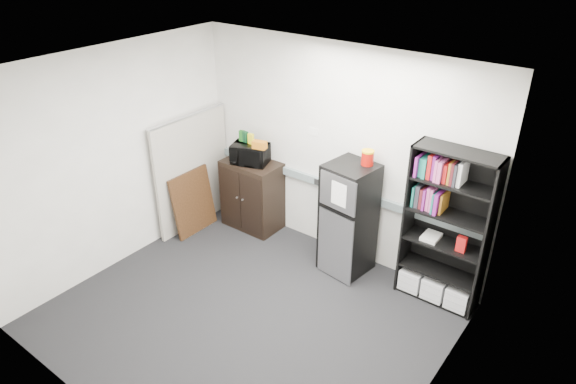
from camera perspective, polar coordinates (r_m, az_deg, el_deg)
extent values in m
plane|color=black|center=(5.87, -4.52, -13.53)|extent=(4.00, 4.00, 0.00)
cube|color=silver|center=(6.33, 5.50, 4.31)|extent=(4.00, 0.02, 2.70)
cube|color=silver|center=(4.22, 16.03, -10.23)|extent=(0.02, 3.50, 2.70)
cube|color=silver|center=(6.46, -18.49, 3.42)|extent=(0.02, 3.50, 2.70)
cube|color=white|center=(4.55, -5.82, 12.81)|extent=(4.00, 3.50, 0.02)
cube|color=slate|center=(6.50, 5.18, 0.59)|extent=(3.92, 0.05, 0.10)
cube|color=white|center=(6.42, 2.89, 6.70)|extent=(0.14, 0.00, 0.10)
cube|color=black|center=(5.93, 13.28, -2.71)|extent=(0.02, 0.34, 1.85)
cube|color=black|center=(5.71, 21.23, -5.31)|extent=(0.02, 0.34, 1.85)
cube|color=black|center=(5.94, 17.75, -3.32)|extent=(0.90, 0.02, 1.85)
cube|color=black|center=(5.40, 18.52, 4.25)|extent=(0.90, 0.34, 0.02)
cube|color=black|center=(6.32, 16.01, -10.98)|extent=(0.85, 0.32, 0.03)
cube|color=black|center=(6.11, 16.44, -8.42)|extent=(0.85, 0.32, 0.03)
cube|color=black|center=(5.91, 16.92, -5.52)|extent=(0.85, 0.32, 0.02)
cube|color=black|center=(5.72, 17.43, -2.42)|extent=(0.85, 0.32, 0.02)
cube|color=black|center=(5.55, 17.97, 0.88)|extent=(0.85, 0.32, 0.02)
cube|color=silver|center=(6.30, 13.74, -9.18)|extent=(0.25, 0.30, 0.25)
cube|color=silver|center=(6.23, 16.10, -10.02)|extent=(0.25, 0.30, 0.25)
cube|color=silver|center=(6.17, 18.52, -10.87)|extent=(0.25, 0.30, 0.25)
cube|color=#A7A194|center=(7.21, -10.52, 2.21)|extent=(0.05, 1.30, 1.60)
cube|color=#B2B2B7|center=(6.90, -11.10, 8.27)|extent=(0.06, 1.30, 0.02)
cube|color=black|center=(7.17, -3.97, -0.27)|extent=(0.79, 0.49, 0.98)
cube|color=black|center=(7.12, -6.44, -0.60)|extent=(0.36, 0.01, 0.87)
cube|color=black|center=(6.89, -4.13, -1.51)|extent=(0.36, 0.01, 0.87)
cylinder|color=#B2B2B7|center=(7.00, -5.71, -0.63)|extent=(0.02, 0.02, 0.02)
cylinder|color=#B2B2B7|center=(6.94, -5.09, -0.87)|extent=(0.02, 0.02, 0.02)
imported|color=black|center=(6.88, -4.24, 4.25)|extent=(0.56, 0.47, 0.26)
cube|color=#175117|center=(6.92, -5.13, 6.23)|extent=(0.08, 0.06, 0.15)
cube|color=#0C3519|center=(6.89, -4.75, 6.12)|extent=(0.08, 0.06, 0.15)
cube|color=yellow|center=(6.83, -4.15, 5.91)|extent=(0.07, 0.06, 0.14)
cube|color=#BA6412|center=(6.69, -3.18, 5.26)|extent=(0.20, 0.14, 0.10)
cube|color=black|center=(6.21, 6.72, -3.05)|extent=(0.60, 0.60, 1.40)
cube|color=#B0B0B5|center=(5.77, 5.56, -0.15)|extent=(0.51, 0.09, 0.42)
cube|color=#B0B0B5|center=(6.13, 5.25, -6.03)|extent=(0.51, 0.09, 0.89)
cube|color=black|center=(5.87, 5.39, -2.24)|extent=(0.51, 0.07, 0.03)
cube|color=white|center=(5.75, 5.65, -0.26)|extent=(0.21, 0.03, 0.28)
cube|color=black|center=(5.88, 7.10, 2.88)|extent=(0.60, 0.60, 0.02)
cylinder|color=#9F0E07|center=(5.88, 8.83, 3.80)|extent=(0.14, 0.14, 0.17)
cylinder|color=gold|center=(5.84, 8.90, 4.67)|extent=(0.14, 0.14, 0.02)
cube|color=black|center=(7.19, -10.50, -1.10)|extent=(0.17, 0.68, 0.88)
cube|color=silver|center=(7.17, -10.38, -1.15)|extent=(0.12, 0.58, 0.74)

